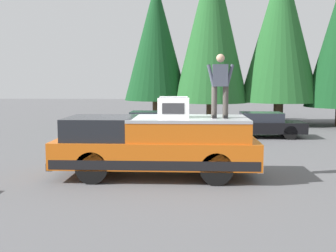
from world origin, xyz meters
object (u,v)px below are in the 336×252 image
at_px(pickup_truck, 156,145).
at_px(compressor_unit, 174,107).
at_px(parked_car_black, 259,125).
at_px(person_on_truck_bed, 220,84).
at_px(parked_car_white, 149,124).

height_order(pickup_truck, compressor_unit, compressor_unit).
bearing_deg(compressor_unit, parked_car_black, -24.93).
height_order(pickup_truck, parked_car_black, pickup_truck).
bearing_deg(person_on_truck_bed, compressor_unit, 82.72).
relative_size(pickup_truck, person_on_truck_bed, 3.28).
distance_m(compressor_unit, parked_car_white, 8.52).
bearing_deg(parked_car_black, compressor_unit, 155.07).
bearing_deg(compressor_unit, parked_car_white, 10.06).
bearing_deg(parked_car_black, pickup_truck, 152.30).
distance_m(pickup_truck, compressor_unit, 1.15).
bearing_deg(person_on_truck_bed, parked_car_white, 17.77).
relative_size(person_on_truck_bed, parked_car_black, 0.41).
distance_m(person_on_truck_bed, parked_car_black, 8.76).
relative_size(pickup_truck, parked_car_white, 1.35).
distance_m(pickup_truck, person_on_truck_bed, 2.40).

